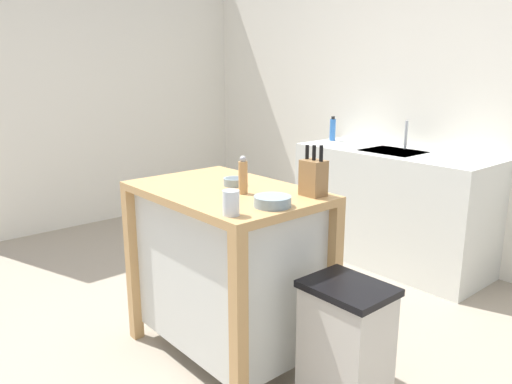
{
  "coord_description": "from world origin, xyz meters",
  "views": [
    {
      "loc": [
        1.97,
        -1.41,
        1.51
      ],
      "look_at": [
        0.04,
        0.27,
        0.87
      ],
      "focal_mm": 35.06,
      "sensor_mm": 36.0,
      "label": 1
    }
  ],
  "objects": [
    {
      "name": "sink_faucet",
      "position": [
        -0.18,
        1.99,
        1.0
      ],
      "size": [
        0.02,
        0.02,
        0.22
      ],
      "color": "#B7BCC1",
      "rests_on": "sink_counter"
    },
    {
      "name": "bowl_stoneware_deep",
      "position": [
        0.01,
        0.15,
        0.94
      ],
      "size": [
        0.11,
        0.11,
        0.04
      ],
      "color": "gray",
      "rests_on": "kitchen_island"
    },
    {
      "name": "pepper_grinder",
      "position": [
        0.17,
        0.07,
        1.0
      ],
      "size": [
        0.04,
        0.04,
        0.19
      ],
      "color": "#AD7F4C",
      "rests_on": "kitchen_island"
    },
    {
      "name": "bottle_spray_cleaner",
      "position": [
        -0.84,
        1.9,
        0.98
      ],
      "size": [
        0.05,
        0.05,
        0.21
      ],
      "color": "blue",
      "rests_on": "sink_counter"
    },
    {
      "name": "drinking_cup",
      "position": [
        0.42,
        -0.19,
        0.97
      ],
      "size": [
        0.07,
        0.07,
        0.1
      ],
      "color": "silver",
      "rests_on": "kitchen_island"
    },
    {
      "name": "bowl_ceramic_wide",
      "position": [
        0.43,
        0.03,
        0.94
      ],
      "size": [
        0.16,
        0.16,
        0.05
      ],
      "color": "gray",
      "rests_on": "kitchen_island"
    },
    {
      "name": "wall_back",
      "position": [
        0.0,
        2.2,
        1.3
      ],
      "size": [
        5.47,
        0.1,
        2.6
      ],
      "primitive_type": "cube",
      "color": "silver",
      "rests_on": "ground"
    },
    {
      "name": "sink_counter",
      "position": [
        -0.18,
        1.85,
        0.45
      ],
      "size": [
        1.51,
        0.6,
        0.89
      ],
      "color": "silver",
      "rests_on": "ground"
    },
    {
      "name": "knife_block",
      "position": [
        0.41,
        0.3,
        1.01
      ],
      "size": [
        0.11,
        0.09,
        0.25
      ],
      "color": "olive",
      "rests_on": "kitchen_island"
    },
    {
      "name": "ground_plane",
      "position": [
        0.0,
        0.0,
        0.0
      ],
      "size": [
        6.47,
        6.47,
        0.0
      ],
      "primitive_type": "plane",
      "color": "gray",
      "rests_on": "ground"
    },
    {
      "name": "wall_left",
      "position": [
        -2.74,
        0.8,
        1.3
      ],
      "size": [
        0.1,
        2.8,
        2.6
      ],
      "primitive_type": "cube",
      "color": "silver",
      "rests_on": "ground"
    },
    {
      "name": "kitchen_island",
      "position": [
        0.04,
        0.07,
        0.51
      ],
      "size": [
        1.0,
        0.66,
        0.92
      ],
      "color": "tan",
      "rests_on": "ground"
    },
    {
      "name": "trash_bin",
      "position": [
        0.77,
        0.14,
        0.32
      ],
      "size": [
        0.36,
        0.28,
        0.63
      ],
      "color": "#B7B2A8",
      "rests_on": "ground"
    }
  ]
}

